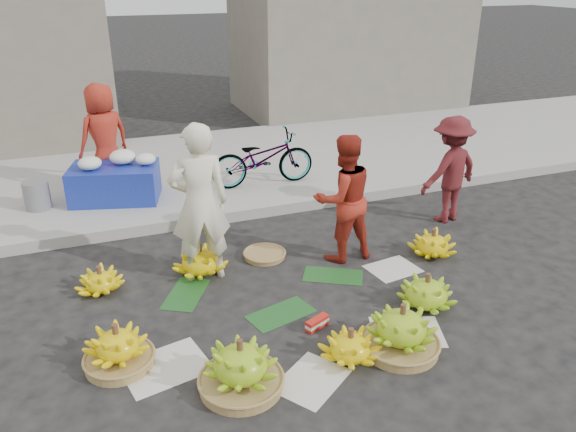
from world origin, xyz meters
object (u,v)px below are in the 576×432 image
object	(u,v)px
flower_table	(115,180)
bicycle	(263,158)
banana_bunch_4	(426,292)
vendor_cream	(200,203)
banana_bunch_0	(118,348)

from	to	relation	value
flower_table	bicycle	world-z (taller)	bicycle
banana_bunch_4	flower_table	distance (m)	4.60
vendor_cream	flower_table	distance (m)	2.51
flower_table	bicycle	bearing A→B (deg)	10.76
vendor_cream	flower_table	world-z (taller)	vendor_cream
bicycle	banana_bunch_4	bearing A→B (deg)	-170.08
banana_bunch_0	bicycle	bearing A→B (deg)	54.59
banana_bunch_0	vendor_cream	distance (m)	1.76
vendor_cream	bicycle	world-z (taller)	vendor_cream
banana_bunch_4	vendor_cream	bearing A→B (deg)	144.58
banana_bunch_0	flower_table	xyz separation A→B (m)	(0.33, 3.62, 0.23)
banana_bunch_0	flower_table	size ratio (longest dim) A/B	0.47
vendor_cream	flower_table	xyz separation A→B (m)	(-0.69, 2.37, -0.47)
vendor_cream	flower_table	bearing A→B (deg)	-71.03
banana_bunch_0	bicycle	size ratio (longest dim) A/B	0.40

